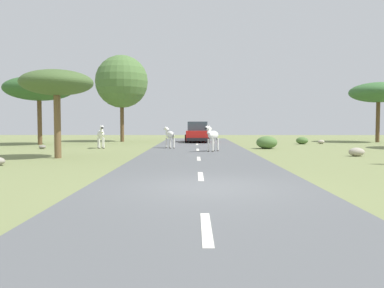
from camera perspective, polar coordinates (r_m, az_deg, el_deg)
ground_plane at (r=10.25m, az=2.31°, el=-6.42°), size 90.00×90.00×0.00m
road at (r=10.24m, az=1.42°, el=-6.29°), size 6.00×64.00×0.05m
lane_markings at (r=9.25m, az=1.53°, el=-7.12°), size 0.16×56.00×0.01m
zebra_0 at (r=22.75m, az=2.96°, el=1.22°), size 0.99×1.50×1.53m
zebra_1 at (r=26.93m, az=-12.90°, el=1.38°), size 0.81×1.61×1.57m
zebra_3 at (r=25.85m, az=-3.23°, el=1.29°), size 0.91×1.39×1.42m
car_0 at (r=33.95m, az=0.83°, el=1.63°), size 2.12×4.39×1.74m
tree_0 at (r=38.23m, az=25.13°, el=6.67°), size 4.91×4.91×5.17m
tree_4 at (r=32.99m, az=-21.04°, el=7.38°), size 5.25×5.25×5.23m
tree_5 at (r=20.10m, az=-18.79°, el=8.19°), size 3.41×3.41×4.19m
tree_6 at (r=36.33m, az=-10.02°, el=8.77°), size 4.65×4.65×7.68m
bush_0 at (r=32.69m, az=15.47°, el=0.48°), size 0.94×0.85×0.57m
bush_1 at (r=26.41m, az=10.64°, el=0.22°), size 1.36×1.23×0.82m
rock_1 at (r=27.64m, az=-20.63°, el=-0.39°), size 0.44×0.43×0.24m
rock_2 at (r=21.73m, az=22.48°, el=-1.06°), size 0.79×0.59×0.44m
rock_4 at (r=33.68m, az=17.98°, el=0.30°), size 0.54×0.46×0.31m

